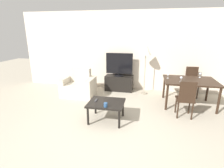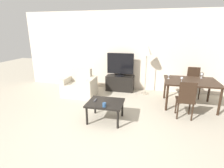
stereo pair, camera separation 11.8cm
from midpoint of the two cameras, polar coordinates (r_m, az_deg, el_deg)
The scene contains 15 objects.
ground_plane at distance 3.55m, azimuth -4.99°, elevation -18.11°, with size 18.00×18.00×0.00m, color #B2A893.
wall_back at distance 6.22m, azimuth 3.53°, elevation 10.62°, with size 7.56×0.06×2.70m.
armchair at distance 5.75m, azimuth -11.41°, elevation -0.86°, with size 1.03×0.72×0.86m.
tv_stand at distance 6.18m, azimuth 1.76°, elevation 0.32°, with size 0.96×0.44×0.53m.
tv at distance 6.02m, azimuth 1.81°, elevation 6.33°, with size 0.91×0.32×0.79m.
coffee_table at distance 4.07m, azimuth -2.72°, elevation -6.67°, with size 0.82×0.69×0.46m.
dining_table at distance 5.25m, azimuth 23.49°, elevation 0.41°, with size 1.38×1.03×0.74m.
dining_chair_near at distance 4.48m, azimuth 22.28°, elevation -4.11°, with size 0.40×0.40×0.94m.
dining_chair_far at distance 6.12m, azimuth 24.06°, elevation 1.14°, with size 0.40×0.40×0.94m.
floor_lamp at distance 5.71m, azimuth 10.44°, elevation 10.17°, with size 0.31×0.31×1.62m.
remote_primary at distance 4.15m, azimuth -6.05°, elevation -5.28°, with size 0.04×0.15×0.02m.
cup_white_near at distance 3.79m, azimuth -3.01°, elevation -6.83°, with size 0.08×0.08×0.09m.
wine_glass_left at distance 5.61m, azimuth 26.35°, elevation 2.92°, with size 0.07×0.07×0.15m.
wine_glass_center at distance 5.17m, azimuth 17.22°, elevation 2.88°, with size 0.07×0.07×0.15m.
wine_glass_right at distance 4.93m, azimuth 21.04°, elevation 1.82°, with size 0.07×0.07×0.15m.
Camera 1 is at (0.81, -2.79, 2.03)m, focal length 28.00 mm.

